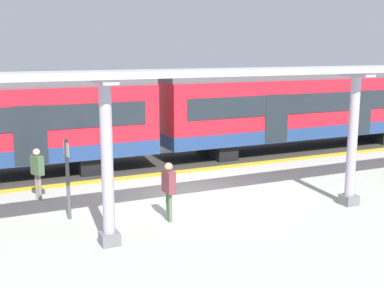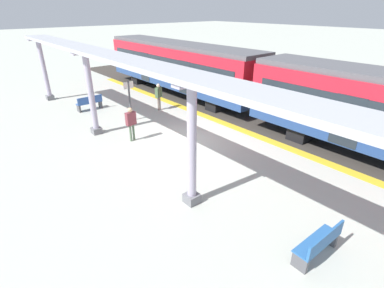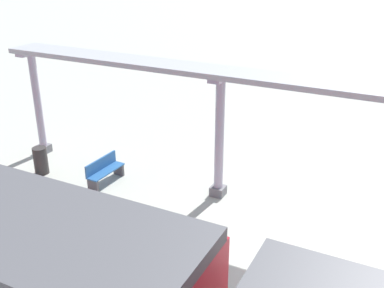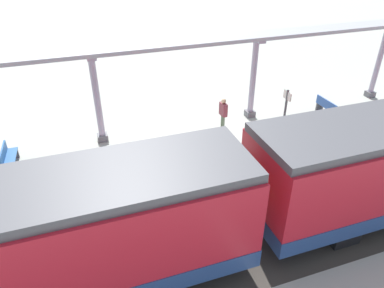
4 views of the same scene
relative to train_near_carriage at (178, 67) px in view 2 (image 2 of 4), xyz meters
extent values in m
plane|color=#AAAEA3|center=(4.83, 6.77, -1.83)|extent=(176.00, 176.00, 0.00)
cube|color=gold|center=(1.85, 6.77, -1.83)|extent=(0.50, 28.52, 0.01)
cube|color=#38332D|center=(-0.01, 6.77, -1.83)|extent=(3.20, 40.52, 0.01)
cube|color=red|center=(-0.01, 0.00, 0.11)|extent=(2.60, 13.94, 2.60)
cube|color=navy|center=(-0.01, 0.00, -0.92)|extent=(2.63, 13.96, 0.55)
cube|color=#515156|center=(-0.01, 0.00, 1.53)|extent=(2.39, 13.94, 0.24)
cube|color=#1E262D|center=(1.31, 0.00, 0.42)|extent=(0.03, 12.83, 0.84)
cube|color=#1E262D|center=(1.31, -2.32, -0.14)|extent=(0.04, 1.10, 2.00)
cube|color=#1E262D|center=(1.31, 2.32, -0.14)|extent=(0.04, 1.10, 2.00)
cube|color=black|center=(-0.01, 4.46, -1.51)|extent=(2.21, 0.90, 0.64)
cube|color=black|center=(-0.01, -4.46, -1.51)|extent=(2.21, 0.90, 0.64)
cube|color=#1E262D|center=(1.31, 12.22, -0.14)|extent=(0.04, 1.10, 2.00)
cube|color=black|center=(-0.01, 10.08, -1.51)|extent=(2.21, 0.90, 0.64)
cube|color=slate|center=(7.63, -4.26, -1.68)|extent=(0.44, 0.44, 0.30)
cylinder|color=#A198AE|center=(7.63, -4.26, 0.21)|extent=(0.28, 0.28, 3.48)
cube|color=#A198AE|center=(7.63, -4.26, 2.01)|extent=(1.10, 0.36, 0.12)
cube|color=slate|center=(7.63, 3.23, -1.68)|extent=(0.44, 0.44, 0.30)
cylinder|color=#A198AE|center=(7.63, 3.23, 0.21)|extent=(0.28, 0.28, 3.48)
cube|color=#A198AE|center=(7.63, 3.23, 2.01)|extent=(1.10, 0.36, 0.12)
cube|color=slate|center=(7.63, 10.51, -1.68)|extent=(0.44, 0.44, 0.30)
cylinder|color=#A198AE|center=(7.63, 10.51, 0.21)|extent=(0.28, 0.28, 3.48)
cube|color=#A198AE|center=(7.63, 10.51, 2.01)|extent=(1.10, 0.36, 0.12)
cube|color=#A8AAB2|center=(7.63, 6.78, 2.15)|extent=(1.20, 22.88, 0.16)
cube|color=#275B9A|center=(6.68, 14.16, -1.39)|extent=(1.51, 0.49, 0.04)
cube|color=#275B9A|center=(6.69, 14.35, -1.17)|extent=(1.50, 0.11, 0.40)
cube|color=#4C4C51|center=(7.35, 14.14, -1.62)|extent=(0.11, 0.40, 0.42)
cube|color=#4C4C51|center=(6.01, 14.19, -1.62)|extent=(0.11, 0.40, 0.42)
cube|color=#2F549E|center=(6.41, -0.52, -1.39)|extent=(1.50, 0.45, 0.04)
cube|color=#2F549E|center=(6.41, -0.33, -1.17)|extent=(1.50, 0.07, 0.40)
cube|color=#4C4C51|center=(7.08, -0.51, -1.62)|extent=(0.10, 0.40, 0.42)
cube|color=#4C4C51|center=(5.74, -0.52, -1.62)|extent=(0.10, 0.40, 0.42)
cylinder|color=#4C4C51|center=(5.41, 2.73, -0.73)|extent=(0.10, 0.10, 2.20)
cube|color=silver|center=(5.41, 2.73, 0.12)|extent=(0.56, 0.04, 0.36)
cylinder|color=gray|center=(3.15, 2.21, -1.44)|extent=(0.10, 0.10, 0.79)
cylinder|color=gray|center=(3.30, 2.27, -1.44)|extent=(0.10, 0.10, 0.79)
cube|color=#455F40|center=(3.23, 2.24, -0.75)|extent=(0.51, 0.37, 0.59)
sphere|color=beige|center=(3.23, 2.24, -0.34)|extent=(0.21, 0.21, 0.21)
cylinder|color=#53684F|center=(6.78, 5.13, -1.44)|extent=(0.10, 0.10, 0.80)
cylinder|color=#53684F|center=(6.62, 5.12, -1.44)|extent=(0.10, 0.10, 0.80)
cube|color=brown|center=(6.70, 5.12, -0.74)|extent=(0.48, 0.24, 0.60)
sphere|color=tan|center=(6.70, 5.12, -0.33)|extent=(0.22, 0.22, 0.22)
camera|label=1|loc=(18.49, 0.32, 2.71)|focal=46.49mm
camera|label=2|loc=(12.49, 16.26, 3.83)|focal=26.98mm
camera|label=3|loc=(-4.16, 5.44, 5.46)|focal=42.97mm
camera|label=4|loc=(-6.71, 11.30, 6.32)|focal=33.61mm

